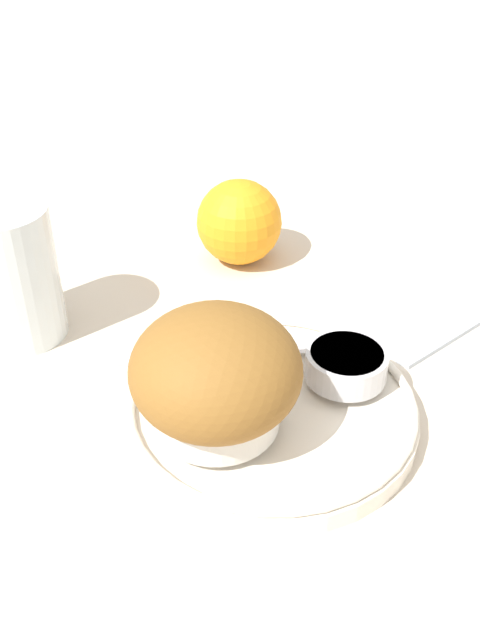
# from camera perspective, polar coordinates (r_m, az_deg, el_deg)

# --- Properties ---
(ground_plane) EXTENTS (3.00, 3.00, 0.00)m
(ground_plane) POSITION_cam_1_polar(r_m,az_deg,el_deg) (0.49, -0.09, -7.19)
(ground_plane) COLOR beige
(plate) EXTENTS (0.20, 0.20, 0.02)m
(plate) POSITION_cam_1_polar(r_m,az_deg,el_deg) (0.48, 2.50, -7.14)
(plate) COLOR silver
(plate) RESTS_ON ground_plane
(muffin) EXTENTS (0.11, 0.11, 0.08)m
(muffin) POSITION_cam_1_polar(r_m,az_deg,el_deg) (0.43, -1.94, -4.55)
(muffin) COLOR silver
(muffin) RESTS_ON plate
(cream_ramekin) EXTENTS (0.06, 0.06, 0.02)m
(cream_ramekin) POSITION_cam_1_polar(r_m,az_deg,el_deg) (0.49, 8.48, -3.42)
(cream_ramekin) COLOR silver
(cream_ramekin) RESTS_ON plate
(berry_pair) EXTENTS (0.02, 0.01, 0.01)m
(berry_pair) POSITION_cam_1_polar(r_m,az_deg,el_deg) (0.48, -0.52, -4.51)
(berry_pair) COLOR #B7192D
(berry_pair) RESTS_ON plate
(butter_knife) EXTENTS (0.16, 0.11, 0.00)m
(butter_knife) POSITION_cam_1_polar(r_m,az_deg,el_deg) (0.51, 0.24, -2.36)
(butter_knife) COLOR silver
(butter_knife) RESTS_ON plate
(orange_fruit) EXTENTS (0.08, 0.08, 0.08)m
(orange_fruit) POSITION_cam_1_polar(r_m,az_deg,el_deg) (0.64, -0.07, 7.85)
(orange_fruit) COLOR orange
(orange_fruit) RESTS_ON ground_plane
(juice_glass) EXTENTS (0.07, 0.07, 0.11)m
(juice_glass) POSITION_cam_1_polar(r_m,az_deg,el_deg) (0.56, -17.79, 3.51)
(juice_glass) COLOR silver
(juice_glass) RESTS_ON ground_plane
(folded_napkin) EXTENTS (0.10, 0.06, 0.01)m
(folded_napkin) POSITION_cam_1_polar(r_m,az_deg,el_deg) (0.59, 14.44, -0.23)
(folded_napkin) COLOR #B2BCCC
(folded_napkin) RESTS_ON ground_plane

